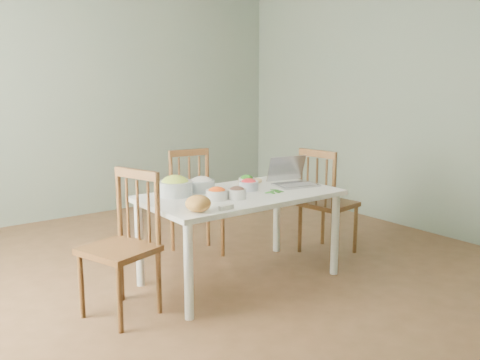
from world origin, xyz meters
TOP-DOWN VIEW (x-y plane):
  - floor at (0.00, 0.00)m, footprint 5.00×5.00m
  - wall_back at (0.00, 2.50)m, footprint 5.00×0.00m
  - wall_right at (2.50, 0.00)m, footprint 0.00×5.00m
  - dining_table at (0.21, -0.14)m, footprint 1.46×0.82m
  - chair_far at (0.27, 0.58)m, footprint 0.47×0.45m
  - chair_left at (-0.79, -0.17)m, footprint 0.51×0.52m
  - chair_right at (1.22, -0.08)m, footprint 0.45×0.46m
  - bread_boule at (-0.34, -0.42)m, footprint 0.20×0.20m
  - butter_stick at (-0.16, -0.48)m, footprint 0.11×0.04m
  - bowl_squash at (-0.22, 0.08)m, footprint 0.28×0.28m
  - bowl_carrot at (-0.04, -0.21)m, footprint 0.20×0.20m
  - bowl_onion at (0.02, 0.10)m, footprint 0.25×0.25m
  - bowl_mushroom at (0.08, -0.27)m, footprint 0.16×0.16m
  - bowl_redpep at (0.33, -0.09)m, footprint 0.19×0.19m
  - bowl_broccoli at (0.43, 0.06)m, footprint 0.16×0.16m
  - flatbread at (0.54, 0.16)m, footprint 0.21×0.21m
  - basil_bunch at (0.43, -0.26)m, footprint 0.18×0.18m
  - laptop at (0.73, -0.19)m, footprint 0.38×0.36m

SIDE VIEW (x-z plane):
  - floor at x=0.00m, z-range 0.00..0.00m
  - dining_table at x=0.21m, z-range 0.00..0.68m
  - chair_far at x=0.27m, z-range 0.00..0.91m
  - chair_right at x=1.22m, z-range 0.00..0.94m
  - chair_left at x=-0.79m, z-range 0.00..0.95m
  - flatbread at x=0.54m, z-range 0.68..0.70m
  - basil_bunch at x=0.43m, z-range 0.68..0.70m
  - butter_stick at x=-0.16m, z-range 0.68..0.71m
  - bowl_broccoli at x=0.43m, z-range 0.68..0.77m
  - bowl_carrot at x=-0.04m, z-range 0.68..0.77m
  - bowl_redpep at x=0.33m, z-range 0.68..0.77m
  - bowl_mushroom at x=0.08m, z-range 0.68..0.77m
  - bowl_onion at x=0.02m, z-range 0.68..0.79m
  - bread_boule at x=-0.34m, z-range 0.68..0.79m
  - bowl_squash at x=-0.22m, z-range 0.68..0.83m
  - laptop at x=0.73m, z-range 0.68..0.91m
  - wall_back at x=0.00m, z-range 0.00..2.70m
  - wall_right at x=2.50m, z-range 0.00..2.70m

